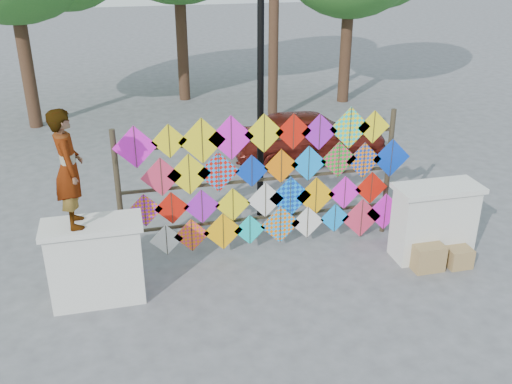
% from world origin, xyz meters
% --- Properties ---
extents(ground, '(80.00, 80.00, 0.00)m').
position_xyz_m(ground, '(0.00, 0.00, 0.00)').
color(ground, slate).
rests_on(ground, ground).
extents(parapet_left, '(1.40, 0.65, 1.28)m').
position_xyz_m(parapet_left, '(-2.70, -0.20, 0.65)').
color(parapet_left, silver).
rests_on(parapet_left, ground).
extents(parapet_right, '(1.40, 0.65, 1.28)m').
position_xyz_m(parapet_right, '(2.70, -0.20, 0.65)').
color(parapet_right, silver).
rests_on(parapet_right, ground).
extents(kite_rack, '(4.98, 0.24, 2.41)m').
position_xyz_m(kite_rack, '(0.12, 0.73, 1.23)').
color(kite_rack, '#32291B').
rests_on(kite_rack, ground).
extents(vendor_woman, '(0.47, 0.65, 1.66)m').
position_xyz_m(vendor_woman, '(-2.90, -0.20, 2.11)').
color(vendor_woman, '#99999E').
rests_on(vendor_woman, parapet_left).
extents(sedan, '(3.72, 1.69, 1.24)m').
position_xyz_m(sedan, '(2.16, 4.56, 0.62)').
color(sedan, '#58150F').
rests_on(sedan, ground).
extents(lamppost, '(0.28, 0.28, 4.46)m').
position_xyz_m(lamppost, '(0.30, 2.00, 2.69)').
color(lamppost, black).
rests_on(lamppost, ground).
extents(cardboard_box_near, '(0.49, 0.44, 0.44)m').
position_xyz_m(cardboard_box_near, '(2.43, -0.53, 0.22)').
color(cardboard_box_near, '#9C864B').
rests_on(cardboard_box_near, ground).
extents(cardboard_box_far, '(0.39, 0.36, 0.33)m').
position_xyz_m(cardboard_box_far, '(2.97, -0.60, 0.16)').
color(cardboard_box_far, '#9C864B').
rests_on(cardboard_box_far, ground).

